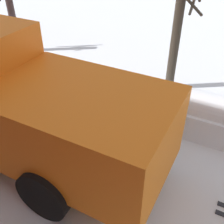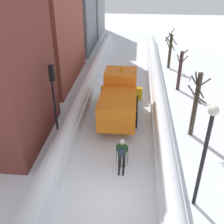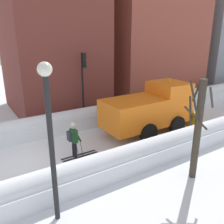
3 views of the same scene
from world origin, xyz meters
name	(u,v)px [view 1 (image 1 of 3)]	position (x,y,z in m)	size (l,w,h in m)	color
snowbank_right	(34,69)	(2.82, 10.00, 0.54)	(1.10, 36.00, 1.17)	white
plow_truck	(30,107)	(0.04, 7.49, 1.48)	(3.20, 5.98, 3.12)	orange
bare_tree_near	(178,23)	(4.67, 5.76, 2.18)	(1.18, 1.30, 4.10)	#393228
bare_tree_mid	(11,10)	(4.68, 12.51, 1.73)	(0.87, 0.95, 3.50)	#3E2D2B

